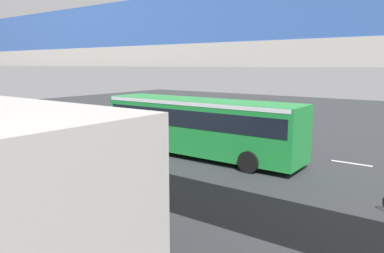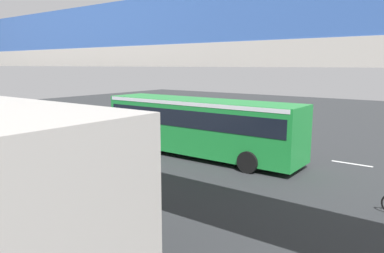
# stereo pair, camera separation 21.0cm
# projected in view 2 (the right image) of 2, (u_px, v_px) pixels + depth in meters

# --- Properties ---
(ground) EXTENTS (80.00, 80.00, 0.00)m
(ground) POSITION_uv_depth(u_px,v_px,m) (226.00, 156.00, 20.35)
(ground) COLOR #2D3033
(city_bus) EXTENTS (11.54, 2.85, 3.15)m
(city_bus) POSITION_uv_depth(u_px,v_px,m) (200.00, 123.00, 20.05)
(city_bus) COLOR #1E8C38
(city_bus) RESTS_ON ground
(parked_van) EXTENTS (4.80, 2.17, 2.05)m
(parked_van) POSITION_uv_depth(u_px,v_px,m) (54.00, 128.00, 22.36)
(parked_van) COLOR #33478C
(parked_van) RESTS_ON ground
(pedestrian) EXTENTS (0.38, 0.38, 1.79)m
(pedestrian) POSITION_uv_depth(u_px,v_px,m) (175.00, 128.00, 24.19)
(pedestrian) COLOR #2D2D38
(pedestrian) RESTS_ON ground
(traffic_sign) EXTENTS (0.08, 0.60, 2.80)m
(traffic_sign) POSITION_uv_depth(u_px,v_px,m) (266.00, 119.00, 21.35)
(traffic_sign) COLOR slate
(traffic_sign) RESTS_ON ground
(lane_dash_leftmost) EXTENTS (2.00, 0.20, 0.01)m
(lane_dash_leftmost) POSITION_uv_depth(u_px,v_px,m) (352.00, 164.00, 18.77)
(lane_dash_leftmost) COLOR silver
(lane_dash_leftmost) RESTS_ON ground
(lane_dash_left) EXTENTS (2.00, 0.20, 0.01)m
(lane_dash_left) POSITION_uv_depth(u_px,v_px,m) (278.00, 153.00, 21.13)
(lane_dash_left) COLOR silver
(lane_dash_left) RESTS_ON ground
(lane_dash_centre) EXTENTS (2.00, 0.20, 0.01)m
(lane_dash_centre) POSITION_uv_depth(u_px,v_px,m) (220.00, 144.00, 23.48)
(lane_dash_centre) COLOR silver
(lane_dash_centre) RESTS_ON ground
(lane_dash_right) EXTENTS (2.00, 0.20, 0.01)m
(lane_dash_right) POSITION_uv_depth(u_px,v_px,m) (172.00, 137.00, 25.84)
(lane_dash_right) COLOR silver
(lane_dash_right) RESTS_ON ground
(pedestrian_overpass) EXTENTS (28.14, 2.60, 6.57)m
(pedestrian_overpass) POSITION_uv_depth(u_px,v_px,m) (84.00, 70.00, 12.23)
(pedestrian_overpass) COLOR #B2ADA5
(pedestrian_overpass) RESTS_ON ground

